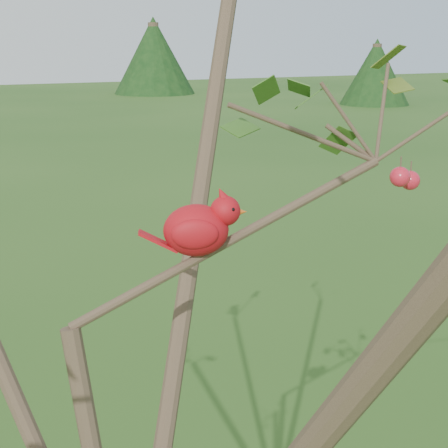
# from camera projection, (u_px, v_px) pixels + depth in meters

# --- Properties ---
(crabapple_tree) EXTENTS (2.35, 2.05, 2.95)m
(crabapple_tree) POSITION_uv_depth(u_px,v_px,m) (133.00, 245.00, 1.05)
(crabapple_tree) COLOR #3E2D21
(crabapple_tree) RESTS_ON ground
(cardinal) EXTENTS (0.19, 0.12, 0.14)m
(cardinal) POSITION_uv_depth(u_px,v_px,m) (200.00, 227.00, 1.22)
(cardinal) COLOR red
(cardinal) RESTS_ON ground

